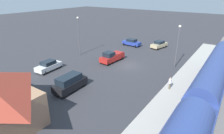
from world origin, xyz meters
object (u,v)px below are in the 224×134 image
object	(u,v)px
sedan_blue	(132,42)
sedan_tan	(159,44)
pedestrian_on_platform	(170,82)
suv_black	(70,83)
sedan_white	(49,66)
pickup_red	(112,57)
light_pole_lot_center	(79,32)
light_pole_near_platform	(178,41)

from	to	relation	value
sedan_blue	sedan_tan	bearing A→B (deg)	-162.04
pedestrian_on_platform	suv_black	bearing A→B (deg)	33.84
sedan_white	pickup_red	xyz separation A→B (m)	(-6.34, -9.61, 0.15)
suv_black	sedan_tan	bearing A→B (deg)	-94.85
pedestrian_on_platform	suv_black	world-z (taller)	suv_black
sedan_blue	pickup_red	size ratio (longest dim) A/B	0.83
pedestrian_on_platform	pickup_red	size ratio (longest dim) A/B	0.31
sedan_tan	light_pole_lot_center	distance (m)	19.06
pedestrian_on_platform	light_pole_near_platform	xyz separation A→B (m)	(2.01, -8.77, 3.43)
sedan_blue	pickup_red	world-z (taller)	pickup_red
sedan_tan	pedestrian_on_platform	bearing A→B (deg)	115.20
suv_black	light_pole_near_platform	size ratio (longest dim) A/B	0.67
pedestrian_on_platform	sedan_blue	world-z (taller)	pedestrian_on_platform
pickup_red	light_pole_lot_center	xyz separation A→B (m)	(7.90, 0.44, 3.92)
sedan_tan	suv_black	world-z (taller)	suv_black
sedan_blue	sedan_tan	size ratio (longest dim) A/B	0.96
pickup_red	light_pole_near_platform	size ratio (longest dim) A/B	0.74
pickup_red	light_pole_lot_center	size ratio (longest dim) A/B	0.70
pickup_red	suv_black	world-z (taller)	suv_black
pickup_red	suv_black	size ratio (longest dim) A/B	1.11
pedestrian_on_platform	sedan_blue	distance (m)	22.65
pickup_red	sedan_white	bearing A→B (deg)	56.58
sedan_tan	light_pole_lot_center	size ratio (longest dim) A/B	0.61
sedan_white	sedan_blue	xyz separation A→B (m)	(-3.97, -21.55, 0.00)
sedan_tan	sedan_blue	bearing A→B (deg)	17.96
pickup_red	light_pole_lot_center	bearing A→B (deg)	3.17
sedan_blue	suv_black	size ratio (longest dim) A/B	0.93
sedan_white	light_pole_near_platform	size ratio (longest dim) A/B	0.62
sedan_white	light_pole_near_platform	xyz separation A→B (m)	(-17.12, -13.50, 3.84)
sedan_tan	light_pole_near_platform	xyz separation A→B (m)	(-6.87, 10.09, 3.84)
pedestrian_on_platform	light_pole_near_platform	bearing A→B (deg)	-77.11
suv_black	light_pole_near_platform	bearing A→B (deg)	-119.29
sedan_white	sedan_tan	world-z (taller)	same
sedan_tan	pickup_red	size ratio (longest dim) A/B	0.87
pickup_red	light_pole_near_platform	world-z (taller)	light_pole_near_platform
pickup_red	light_pole_near_platform	bearing A→B (deg)	-160.18
light_pole_near_platform	sedan_blue	bearing A→B (deg)	-31.47
sedan_white	pickup_red	distance (m)	11.52
sedan_blue	light_pole_lot_center	world-z (taller)	light_pole_lot_center
sedan_tan	pickup_red	xyz separation A→B (m)	(3.91, 13.97, 0.15)
sedan_blue	light_pole_lot_center	xyz separation A→B (m)	(5.52, 12.37, 4.07)
pickup_red	pedestrian_on_platform	bearing A→B (deg)	159.06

